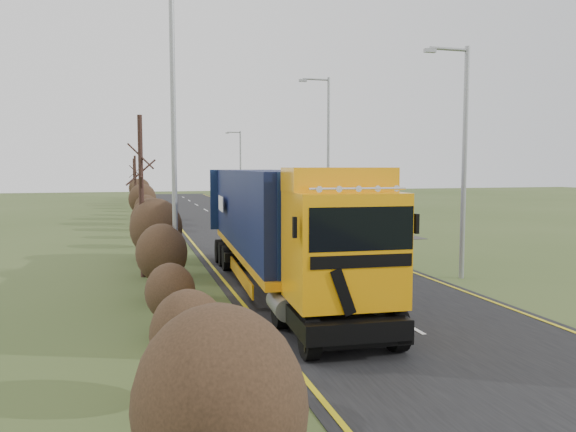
% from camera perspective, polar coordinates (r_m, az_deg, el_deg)
% --- Properties ---
extents(ground, '(160.00, 160.00, 0.00)m').
position_cam_1_polar(ground, '(19.32, 5.60, -7.38)').
color(ground, '#37481E').
rests_on(ground, ground).
extents(road, '(8.00, 120.00, 0.02)m').
position_cam_1_polar(road, '(28.71, -1.66, -3.26)').
color(road, black).
rests_on(road, ground).
extents(layby, '(6.00, 18.00, 0.02)m').
position_cam_1_polar(layby, '(40.09, 3.90, -0.91)').
color(layby, '#2B2826').
rests_on(layby, ground).
extents(lane_markings, '(7.52, 116.00, 0.01)m').
position_cam_1_polar(lane_markings, '(28.42, -1.51, -3.30)').
color(lane_markings, gold).
rests_on(lane_markings, road).
extents(hedgerow, '(2.24, 102.04, 6.05)m').
position_cam_1_polar(hedgerow, '(25.61, -13.64, -0.78)').
color(hedgerow, black).
rests_on(hedgerow, ground).
extents(lorry, '(3.13, 14.91, 4.12)m').
position_cam_1_polar(lorry, '(18.59, -1.13, -0.54)').
color(lorry, black).
rests_on(lorry, ground).
extents(car_red_hatchback, '(3.10, 4.73, 1.50)m').
position_cam_1_polar(car_red_hatchback, '(37.98, 6.39, -0.14)').
color(car_red_hatchback, '#AB2108').
rests_on(car_red_hatchback, ground).
extents(car_blue_sedan, '(1.83, 3.99, 1.27)m').
position_cam_1_polar(car_blue_sedan, '(39.62, 2.98, -0.07)').
color(car_blue_sedan, black).
rests_on(car_blue_sedan, ground).
extents(streetlight_near, '(1.81, 0.18, 8.47)m').
position_cam_1_polar(streetlight_near, '(21.60, 17.28, 6.15)').
color(streetlight_near, gray).
rests_on(streetlight_near, ground).
extents(streetlight_mid, '(2.12, 0.20, 9.99)m').
position_cam_1_polar(streetlight_mid, '(37.47, 3.91, 7.13)').
color(streetlight_mid, gray).
rests_on(streetlight_mid, ground).
extents(streetlight_far, '(1.72, 0.18, 8.05)m').
position_cam_1_polar(streetlight_far, '(62.11, -4.93, 5.24)').
color(streetlight_far, gray).
rests_on(streetlight_far, ground).
extents(left_pole, '(0.16, 0.16, 9.80)m').
position_cam_1_polar(left_pole, '(17.51, -11.53, 7.40)').
color(left_pole, gray).
rests_on(left_pole, ground).
extents(speed_sign, '(0.70, 0.10, 2.52)m').
position_cam_1_polar(speed_sign, '(33.29, 4.77, 0.94)').
color(speed_sign, gray).
rests_on(speed_sign, ground).
extents(warning_board, '(0.80, 0.11, 2.09)m').
position_cam_1_polar(warning_board, '(43.60, 0.28, 1.27)').
color(warning_board, gray).
rests_on(warning_board, ground).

